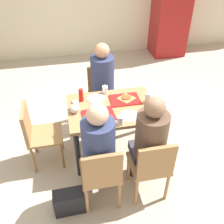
{
  "coord_description": "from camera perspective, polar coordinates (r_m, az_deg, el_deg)",
  "views": [
    {
      "loc": [
        -0.48,
        -2.4,
        2.51
      ],
      "look_at": [
        0.0,
        0.0,
        0.65
      ],
      "focal_mm": 41.03,
      "sensor_mm": 36.0,
      "label": 1
    }
  ],
  "objects": [
    {
      "name": "foil_bundle",
      "position": [
        2.94,
        -8.43,
        0.66
      ],
      "size": [
        0.1,
        0.1,
        0.1
      ],
      "primitive_type": "sphere",
      "color": "silver",
      "rests_on": "main_table"
    },
    {
      "name": "main_table",
      "position": [
        3.09,
        0.0,
        -0.51
      ],
      "size": [
        1.04,
        0.75,
        0.73
      ],
      "color": "#9E7247",
      "rests_on": "ground_plane"
    },
    {
      "name": "paper_plate_near_edge",
      "position": [
        2.89,
        3.85,
        -0.84
      ],
      "size": [
        0.22,
        0.22,
        0.01
      ],
      "primitive_type": "cylinder",
      "color": "white",
      "rests_on": "main_table"
    },
    {
      "name": "plastic_cup_a",
      "position": [
        3.25,
        -1.56,
        5.0
      ],
      "size": [
        0.07,
        0.07,
        0.1
      ],
      "primitive_type": "cylinder",
      "color": "white",
      "rests_on": "main_table"
    },
    {
      "name": "condiment_bottle",
      "position": [
        3.11,
        -6.9,
        3.75
      ],
      "size": [
        0.06,
        0.06,
        0.16
      ],
      "primitive_type": "cylinder",
      "color": "red",
      "rests_on": "main_table"
    },
    {
      "name": "chair_left_end",
      "position": [
        3.16,
        -16.38,
        -4.3
      ],
      "size": [
        0.4,
        0.4,
        0.84
      ],
      "color": "#9E7247",
      "rests_on": "ground_plane"
    },
    {
      "name": "soda_can",
      "position": [
        3.11,
        7.99,
        3.15
      ],
      "size": [
        0.07,
        0.07,
        0.12
      ],
      "primitive_type": "cylinder",
      "color": "#B7BCC6",
      "rests_on": "main_table"
    },
    {
      "name": "ground_plane",
      "position": [
        3.51,
        0.0,
        -8.67
      ],
      "size": [
        10.0,
        10.0,
        0.02
      ],
      "primitive_type": "cube",
      "color": "#B7A893"
    },
    {
      "name": "pizza_slice_b",
      "position": [
        3.15,
        3.24,
        3.24
      ],
      "size": [
        0.2,
        0.19,
        0.02
      ],
      "color": "#C68C47",
      "rests_on": "tray_red_far"
    },
    {
      "name": "tray_red_far",
      "position": [
        3.14,
        2.87,
        2.78
      ],
      "size": [
        0.36,
        0.26,
        0.02
      ],
      "primitive_type": "cube",
      "rotation": [
        0.0,
        0.0,
        -0.01
      ],
      "color": "red",
      "rests_on": "main_table"
    },
    {
      "name": "plastic_cup_c",
      "position": [
        3.0,
        -8.05,
        1.55
      ],
      "size": [
        0.07,
        0.07,
        0.1
      ],
      "primitive_type": "cylinder",
      "color": "white",
      "rests_on": "main_table"
    },
    {
      "name": "chair_near_right",
      "position": [
        2.7,
        8.82,
        -11.7
      ],
      "size": [
        0.4,
        0.4,
        0.84
      ],
      "color": "#9E7247",
      "rests_on": "ground_plane"
    },
    {
      "name": "person_far_side",
      "position": [
        3.53,
        -2.0,
        7.07
      ],
      "size": [
        0.32,
        0.42,
        1.25
      ],
      "color": "#383842",
      "rests_on": "ground_plane"
    },
    {
      "name": "tray_red_near",
      "position": [
        2.89,
        -3.04,
        -0.7
      ],
      "size": [
        0.38,
        0.28,
        0.02
      ],
      "primitive_type": "cube",
      "rotation": [
        0.0,
        0.0,
        0.07
      ],
      "color": "red",
      "rests_on": "main_table"
    },
    {
      "name": "pizza_slice_a",
      "position": [
        2.87,
        -2.88,
        -0.65
      ],
      "size": [
        0.24,
        0.27,
        0.02
      ],
      "color": "#C68C47",
      "rests_on": "tray_red_near"
    },
    {
      "name": "handbag",
      "position": [
        2.87,
        -9.47,
        -19.13
      ],
      "size": [
        0.32,
        0.17,
        0.28
      ],
      "primitive_type": "cube",
      "rotation": [
        0.0,
        0.0,
        0.02
      ],
      "color": "black",
      "rests_on": "ground_plane"
    },
    {
      "name": "chair_far_side",
      "position": [
        3.77,
        -2.28,
        4.88
      ],
      "size": [
        0.4,
        0.4,
        0.84
      ],
      "color": "#9E7247",
      "rests_on": "ground_plane"
    },
    {
      "name": "drink_fridge",
      "position": [
        5.95,
        13.0,
        21.14
      ],
      "size": [
        0.7,
        0.6,
        1.9
      ],
      "primitive_type": "cube",
      "color": "maroon",
      "rests_on": "ground_plane"
    },
    {
      "name": "person_in_red",
      "position": [
        2.52,
        -3.07,
        -7.55
      ],
      "size": [
        0.32,
        0.42,
        1.25
      ],
      "color": "#383842",
      "rests_on": "ground_plane"
    },
    {
      "name": "person_in_brown_jacket",
      "position": [
        2.61,
        8.35,
        -5.89
      ],
      "size": [
        0.32,
        0.42,
        1.25
      ],
      "color": "#383842",
      "rests_on": "ground_plane"
    },
    {
      "name": "paper_plate_center",
      "position": [
        3.17,
        -3.52,
        2.98
      ],
      "size": [
        0.22,
        0.22,
        0.01
      ],
      "primitive_type": "cylinder",
      "color": "white",
      "rests_on": "main_table"
    },
    {
      "name": "chair_near_left",
      "position": [
        2.61,
        -2.4,
        -13.54
      ],
      "size": [
        0.4,
        0.4,
        0.84
      ],
      "color": "#9E7247",
      "rests_on": "ground_plane"
    },
    {
      "name": "plastic_cup_b",
      "position": [
        2.75,
        1.84,
        -1.84
      ],
      "size": [
        0.07,
        0.07,
        0.1
      ],
      "primitive_type": "cylinder",
      "color": "white",
      "rests_on": "main_table"
    }
  ]
}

